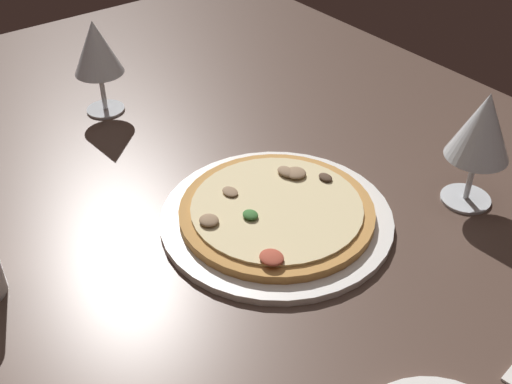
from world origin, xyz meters
TOP-DOWN VIEW (x-y plane):
  - dining_table at (0.00, 0.00)cm, footprint 150.00×110.00cm
  - pizza_main at (-7.02, -1.36)cm, footprint 30.25×30.25cm
  - wine_glass_far at (33.06, 3.10)cm, footprint 7.89×7.89cm
  - wine_glass_near at (-18.98, -24.78)cm, footprint 8.28×8.28cm

SIDE VIEW (x-z plane):
  - dining_table at x=0.00cm, z-range 0.00..4.00cm
  - pizza_main at x=-7.02cm, z-range 3.48..6.87cm
  - wine_glass_far at x=33.06cm, z-range 7.04..22.66cm
  - wine_glass_near at x=-18.98cm, z-range 7.22..23.51cm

